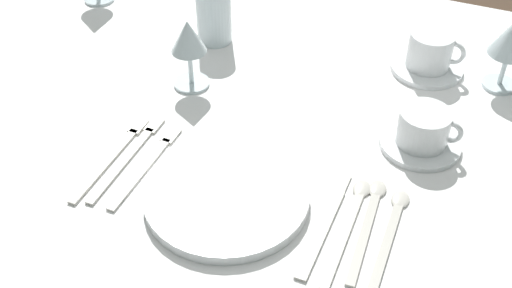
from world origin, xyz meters
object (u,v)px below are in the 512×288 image
(dinner_knife, at_px, (324,226))
(spoon_soup, at_px, (351,218))
(fork_inner, at_px, (130,154))
(wine_glass_right, at_px, (188,41))
(fork_outer, at_px, (149,163))
(coffee_cup_left, at_px, (424,127))
(spoon_dessert, at_px, (370,217))
(coffee_cup_right, at_px, (431,50))
(drink_tumbler, at_px, (214,16))
(fork_salad, at_px, (114,155))
(dinner_plate, at_px, (227,196))
(spoon_tea, at_px, (392,228))

(dinner_knife, height_order, spoon_soup, spoon_soup)
(fork_inner, relative_size, wine_glass_right, 1.64)
(fork_outer, xyz_separation_m, coffee_cup_left, (0.41, 0.22, 0.04))
(spoon_dessert, relative_size, coffee_cup_right, 2.00)
(dinner_knife, bearing_deg, spoon_soup, 43.46)
(dinner_knife, distance_m, spoon_dessert, 0.07)
(coffee_cup_right, distance_m, drink_tumbler, 0.44)
(coffee_cup_left, bearing_deg, coffee_cup_right, 98.46)
(fork_salad, relative_size, spoon_soup, 0.98)
(spoon_dessert, xyz_separation_m, coffee_cup_right, (0.00, 0.43, 0.04))
(dinner_plate, height_order, drink_tumbler, drink_tumbler)
(dinner_plate, relative_size, spoon_soup, 1.13)
(dinner_plate, height_order, coffee_cup_right, coffee_cup_right)
(spoon_dessert, relative_size, drink_tumbler, 1.90)
(fork_salad, xyz_separation_m, spoon_tea, (0.47, 0.02, 0.00))
(dinner_knife, bearing_deg, wine_glass_right, 144.02)
(wine_glass_right, bearing_deg, fork_outer, -81.52)
(spoon_dessert, bearing_deg, wine_glass_right, 152.89)
(fork_inner, height_order, spoon_dessert, spoon_dessert)
(spoon_soup, height_order, spoon_tea, same)
(dinner_plate, height_order, fork_salad, dinner_plate)
(spoon_soup, distance_m, spoon_dessert, 0.03)
(spoon_soup, bearing_deg, fork_inner, -179.76)
(spoon_tea, distance_m, wine_glass_right, 0.50)
(fork_outer, bearing_deg, fork_inner, 170.38)
(dinner_knife, distance_m, spoon_tea, 0.10)
(dinner_plate, distance_m, spoon_tea, 0.25)
(spoon_soup, xyz_separation_m, drink_tumbler, (-0.40, 0.38, 0.06))
(fork_inner, xyz_separation_m, fork_salad, (-0.02, -0.01, 0.00))
(dinner_plate, distance_m, dinner_knife, 0.16)
(spoon_dessert, bearing_deg, fork_inner, -177.93)
(spoon_dessert, distance_m, wine_glass_right, 0.46)
(spoon_tea, bearing_deg, dinner_knife, -159.47)
(coffee_cup_left, height_order, wine_glass_right, wine_glass_right)
(fork_inner, bearing_deg, spoon_soup, 0.24)
(spoon_soup, height_order, coffee_cup_left, coffee_cup_left)
(fork_inner, relative_size, fork_salad, 1.02)
(coffee_cup_right, xyz_separation_m, drink_tumbler, (-0.43, -0.06, 0.01))
(fork_salad, distance_m, dinner_knife, 0.38)
(fork_inner, height_order, dinner_knife, same)
(fork_outer, bearing_deg, coffee_cup_left, 28.01)
(coffee_cup_right, bearing_deg, wine_glass_right, -151.60)
(dinner_knife, relative_size, wine_glass_right, 1.63)
(fork_outer, distance_m, spoon_tea, 0.41)
(fork_inner, height_order, coffee_cup_left, coffee_cup_left)
(wine_glass_right, distance_m, drink_tumbler, 0.17)
(coffee_cup_right, bearing_deg, dinner_plate, -114.72)
(spoon_dessert, bearing_deg, dinner_plate, -167.28)
(spoon_dessert, bearing_deg, spoon_tea, -13.54)
(dinner_plate, relative_size, drink_tumbler, 2.24)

